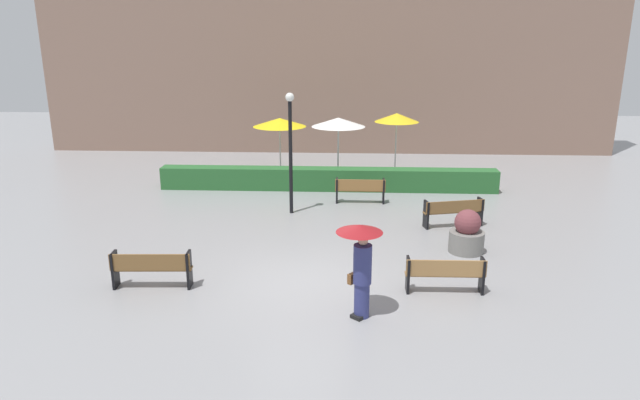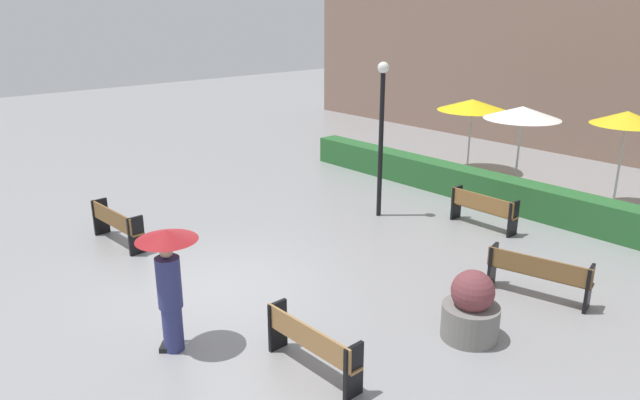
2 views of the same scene
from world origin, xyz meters
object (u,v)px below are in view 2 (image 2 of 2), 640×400
at_px(bench_back_row, 483,208).
at_px(pedestrian_with_umbrella, 169,274).
at_px(bench_near_right, 311,343).
at_px(patio_umbrella_white, 522,113).
at_px(patio_umbrella_yellow_far, 627,118).
at_px(bench_far_right, 538,273).
at_px(bench_near_left, 116,223).
at_px(patio_umbrella_yellow, 472,105).
at_px(planter_pot, 471,309).
at_px(lamp_post, 381,124).

xyz_separation_m(bench_back_row, pedestrian_with_umbrella, (-0.17, -8.33, 0.78)).
relative_size(bench_near_right, patio_umbrella_white, 0.70).
distance_m(pedestrian_with_umbrella, patio_umbrella_yellow_far, 12.45).
bearing_deg(patio_umbrella_yellow_far, bench_far_right, -78.58).
height_order(bench_near_right, bench_near_left, bench_near_left).
height_order(patio_umbrella_white, patio_umbrella_yellow_far, patio_umbrella_yellow_far).
height_order(pedestrian_with_umbrella, patio_umbrella_yellow, patio_umbrella_yellow).
bearing_deg(bench_near_left, bench_near_right, 0.55).
height_order(bench_back_row, planter_pot, planter_pot).
distance_m(bench_near_left, lamp_post, 6.77).
bearing_deg(lamp_post, patio_umbrella_white, 70.45).
xyz_separation_m(bench_near_right, patio_umbrella_yellow, (-5.06, 11.20, 1.72)).
bearing_deg(patio_umbrella_yellow, bench_far_right, -46.90).
relative_size(bench_back_row, pedestrian_with_umbrella, 0.87).
xyz_separation_m(patio_umbrella_yellow, patio_umbrella_yellow_far, (4.80, -0.12, 0.24)).
bearing_deg(patio_umbrella_yellow_far, pedestrian_with_umbrella, -97.81).
relative_size(planter_pot, patio_umbrella_yellow_far, 0.45).
distance_m(bench_back_row, pedestrian_with_umbrella, 8.37).
bearing_deg(planter_pot, bench_near_left, -161.06).
xyz_separation_m(bench_far_right, patio_umbrella_yellow, (-6.09, 6.51, 1.69)).
relative_size(lamp_post, patio_umbrella_yellow, 1.65).
height_order(bench_far_right, lamp_post, lamp_post).
distance_m(patio_umbrella_yellow, patio_umbrella_white, 2.74).
height_order(bench_far_right, patio_umbrella_white, patio_umbrella_white).
relative_size(bench_back_row, lamp_post, 0.44).
xyz_separation_m(planter_pot, patio_umbrella_white, (-3.61, 7.40, 1.90)).
height_order(bench_far_right, pedestrian_with_umbrella, pedestrian_with_umbrella).
relative_size(bench_back_row, bench_near_left, 0.94).
bearing_deg(pedestrian_with_umbrella, planter_pot, 52.15).
height_order(lamp_post, patio_umbrella_yellow_far, lamp_post).
height_order(bench_back_row, patio_umbrella_yellow_far, patio_umbrella_yellow_far).
xyz_separation_m(bench_far_right, bench_back_row, (-2.81, 2.43, -0.00)).
relative_size(patio_umbrella_yellow, patio_umbrella_yellow_far, 0.91).
xyz_separation_m(bench_back_row, patio_umbrella_yellow, (-3.28, 4.07, 1.70)).
xyz_separation_m(bench_near_right, patio_umbrella_white, (-2.62, 9.99, 1.92)).
distance_m(bench_near_left, patio_umbrella_yellow_far, 13.04).
relative_size(bench_far_right, patio_umbrella_yellow, 0.79).
distance_m(bench_near_left, patio_umbrella_white, 11.03).
bearing_deg(lamp_post, bench_far_right, -12.89).
relative_size(bench_near_left, patio_umbrella_yellow, 0.78).
bearing_deg(bench_near_left, bench_back_row, 55.40).
distance_m(bench_near_right, bench_back_row, 7.35).
xyz_separation_m(bench_near_right, patio_umbrella_yellow_far, (-0.27, 11.08, 1.96)).
distance_m(lamp_post, patio_umbrella_yellow_far, 6.46).
height_order(planter_pot, lamp_post, lamp_post).
xyz_separation_m(planter_pot, lamp_post, (-5.08, 3.27, 1.90)).
bearing_deg(pedestrian_with_umbrella, lamp_post, 106.78).
relative_size(pedestrian_with_umbrella, patio_umbrella_white, 0.77).
bearing_deg(planter_pot, patio_umbrella_yellow, 125.16).
bearing_deg(lamp_post, bench_back_row, 28.83).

